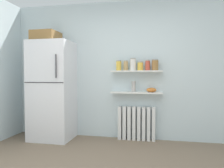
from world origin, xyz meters
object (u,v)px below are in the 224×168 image
(refrigerator, at_px, (52,88))
(storage_jar_4, at_px, (148,65))
(storage_jar_1, at_px, (126,66))
(shelf_bowl, at_px, (151,90))
(radiator, at_px, (136,123))
(storage_jar_2, at_px, (133,64))
(storage_jar_0, at_px, (119,66))
(vase, at_px, (134,87))
(storage_jar_5, at_px, (155,65))
(storage_jar_3, at_px, (140,66))

(refrigerator, relative_size, storage_jar_4, 10.48)
(storage_jar_1, distance_m, shelf_bowl, 0.64)
(radiator, xyz_separation_m, storage_jar_2, (-0.07, -0.03, 1.09))
(storage_jar_0, bearing_deg, shelf_bowl, 0.00)
(vase, height_order, shelf_bowl, vase)
(storage_jar_1, height_order, storage_jar_2, storage_jar_2)
(storage_jar_1, bearing_deg, storage_jar_5, -0.00)
(vase, bearing_deg, storage_jar_4, 0.00)
(shelf_bowl, bearing_deg, storage_jar_3, -180.00)
(storage_jar_0, relative_size, storage_jar_3, 1.16)
(storage_jar_1, distance_m, storage_jar_5, 0.53)
(radiator, distance_m, storage_jar_3, 1.06)
(storage_jar_2, height_order, storage_jar_4, storage_jar_2)
(storage_jar_2, bearing_deg, shelf_bowl, 0.00)
(refrigerator, xyz_separation_m, shelf_bowl, (1.83, 0.21, -0.02))
(storage_jar_1, height_order, storage_jar_5, storage_jar_5)
(shelf_bowl, bearing_deg, radiator, 173.62)
(storage_jar_1, bearing_deg, storage_jar_2, 0.00)
(storage_jar_3, distance_m, storage_jar_4, 0.13)
(refrigerator, relative_size, storage_jar_5, 10.14)
(radiator, relative_size, storage_jar_1, 3.68)
(storage_jar_1, bearing_deg, refrigerator, -171.39)
(storage_jar_2, distance_m, vase, 0.40)
(radiator, xyz_separation_m, storage_jar_5, (0.33, -0.03, 1.08))
(storage_jar_1, bearing_deg, storage_jar_0, -180.00)
(refrigerator, distance_m, storage_jar_0, 1.32)
(radiator, relative_size, vase, 3.50)
(refrigerator, relative_size, vase, 10.27)
(radiator, height_order, vase, vase)
(storage_jar_2, relative_size, storage_jar_5, 1.13)
(storage_jar_1, relative_size, storage_jar_5, 0.94)
(storage_jar_0, relative_size, shelf_bowl, 1.07)
(storage_jar_3, bearing_deg, storage_jar_0, 180.00)
(radiator, height_order, storage_jar_0, storage_jar_0)
(shelf_bowl, bearing_deg, storage_jar_4, 180.00)
(refrigerator, bearing_deg, storage_jar_2, 7.86)
(storage_jar_1, xyz_separation_m, storage_jar_5, (0.53, -0.00, 0.01))
(shelf_bowl, bearing_deg, refrigerator, -173.56)
(refrigerator, height_order, radiator, refrigerator)
(storage_jar_4, height_order, storage_jar_5, storage_jar_5)
(storage_jar_0, xyz_separation_m, storage_jar_2, (0.26, 0.00, 0.02))
(storage_jar_0, bearing_deg, storage_jar_1, 0.00)
(radiator, xyz_separation_m, vase, (-0.05, -0.03, 0.69))
(storage_jar_1, distance_m, vase, 0.41)
(shelf_bowl, bearing_deg, storage_jar_5, -0.00)
(storage_jar_0, distance_m, storage_jar_2, 0.27)
(refrigerator, height_order, storage_jar_3, refrigerator)
(storage_jar_0, bearing_deg, refrigerator, -170.48)
(radiator, xyz_separation_m, storage_jar_4, (0.20, -0.03, 1.07))
(radiator, xyz_separation_m, shelf_bowl, (0.27, -0.03, 0.63))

